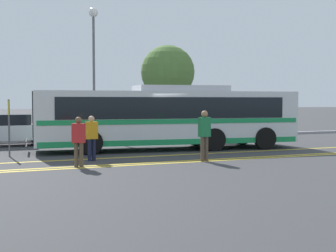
# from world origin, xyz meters

# --- Properties ---
(ground_plane) EXTENTS (220.00, 220.00, 0.00)m
(ground_plane) POSITION_xyz_m (0.00, 0.00, 0.00)
(ground_plane) COLOR #38383A
(lane_strip_0) EXTENTS (31.68, 0.20, 0.01)m
(lane_strip_0) POSITION_xyz_m (-0.11, -2.11, 0.00)
(lane_strip_0) COLOR gold
(lane_strip_0) RESTS_ON ground_plane
(lane_strip_1) EXTENTS (31.68, 0.20, 0.01)m
(lane_strip_1) POSITION_xyz_m (-0.11, -3.92, 0.00)
(lane_strip_1) COLOR gold
(lane_strip_1) RESTS_ON ground_plane
(lane_strip_2) EXTENTS (31.68, 0.20, 0.01)m
(lane_strip_2) POSITION_xyz_m (-0.11, -4.32, 0.00)
(lane_strip_2) COLOR gold
(lane_strip_2) RESTS_ON ground_plane
(curb_strip) EXTENTS (39.68, 0.36, 0.15)m
(curb_strip) POSITION_xyz_m (-0.11, 5.83, 0.07)
(curb_strip) COLOR #99999E
(curb_strip) RESTS_ON ground_plane
(transit_bus) EXTENTS (12.18, 3.90, 2.88)m
(transit_bus) POSITION_xyz_m (-0.09, 0.09, 1.50)
(transit_bus) COLOR silver
(transit_bus) RESTS_ON ground_plane
(parked_car_1) EXTENTS (4.70, 1.88, 1.54)m
(parked_car_1) POSITION_xyz_m (-6.76, 4.53, 0.77)
(parked_car_1) COLOR silver
(parked_car_1) RESTS_ON ground_plane
(pedestrian_0) EXTENTS (0.46, 0.30, 1.65)m
(pedestrian_0) POSITION_xyz_m (-4.23, -2.63, 0.94)
(pedestrian_0) COLOR #191E38
(pedestrian_0) RESTS_ON ground_plane
(pedestrian_1) EXTENTS (0.47, 0.38, 1.67)m
(pedestrian_1) POSITION_xyz_m (-4.99, -4.07, 0.95)
(pedestrian_1) COLOR brown
(pedestrian_1) RESTS_ON ground_plane
(pedestrian_2) EXTENTS (0.44, 0.26, 1.85)m
(pedestrian_2) POSITION_xyz_m (-0.47, -4.31, 1.06)
(pedestrian_2) COLOR brown
(pedestrian_2) RESTS_ON ground_plane
(bus_stop_sign) EXTENTS (0.08, 0.40, 2.25)m
(bus_stop_sign) POSITION_xyz_m (-6.94, -0.15, 1.43)
(bus_stop_sign) COLOR #59595E
(bus_stop_sign) RESTS_ON ground_plane
(street_lamp) EXTENTS (0.53, 0.53, 7.48)m
(street_lamp) POSITION_xyz_m (-1.85, 7.10, 5.42)
(street_lamp) COLOR #59595E
(street_lamp) RESTS_ON ground_plane
(tree_0) EXTENTS (3.40, 3.40, 5.70)m
(tree_0) POSITION_xyz_m (3.12, 8.05, 3.99)
(tree_0) COLOR #513823
(tree_0) RESTS_ON ground_plane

